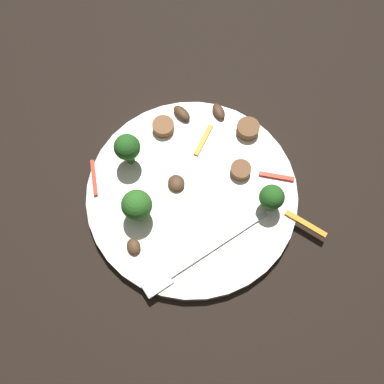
% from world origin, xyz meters
% --- Properties ---
extents(ground_plane, '(1.40, 1.40, 0.00)m').
position_xyz_m(ground_plane, '(0.00, 0.00, 0.00)').
color(ground_plane, black).
extents(plate, '(0.27, 0.27, 0.01)m').
position_xyz_m(plate, '(0.00, 0.00, 0.01)').
color(plate, white).
rests_on(plate, ground_plane).
extents(fork, '(0.18, 0.02, 0.00)m').
position_xyz_m(fork, '(0.04, 0.08, 0.02)').
color(fork, silver).
rests_on(fork, plate).
extents(broccoli_floret_0, '(0.03, 0.03, 0.05)m').
position_xyz_m(broccoli_floret_0, '(-0.08, 0.06, 0.04)').
color(broccoli_floret_0, '#296420').
rests_on(broccoli_floret_0, plate).
extents(broccoli_floret_1, '(0.04, 0.04, 0.05)m').
position_xyz_m(broccoli_floret_1, '(0.07, -0.01, 0.05)').
color(broccoli_floret_1, '#347525').
rests_on(broccoli_floret_1, plate).
extents(broccoli_floret_2, '(0.03, 0.03, 0.05)m').
position_xyz_m(broccoli_floret_2, '(0.05, -0.08, 0.05)').
color(broccoli_floret_2, '#296420').
rests_on(broccoli_floret_2, plate).
extents(sausage_slice_0, '(0.03, 0.03, 0.01)m').
position_xyz_m(sausage_slice_0, '(-0.11, -0.04, 0.02)').
color(sausage_slice_0, brown).
rests_on(sausage_slice_0, plate).
extents(sausage_slice_1, '(0.04, 0.04, 0.01)m').
position_xyz_m(sausage_slice_1, '(-0.01, -0.10, 0.02)').
color(sausage_slice_1, brown).
rests_on(sausage_slice_1, plate).
extents(sausage_slice_2, '(0.04, 0.04, 0.01)m').
position_xyz_m(sausage_slice_2, '(-0.07, 0.01, 0.02)').
color(sausage_slice_2, brown).
rests_on(sausage_slice_2, plate).
extents(mushroom_0, '(0.02, 0.03, 0.01)m').
position_xyz_m(mushroom_0, '(-0.04, -0.11, 0.02)').
color(mushroom_0, '#4C331E').
rests_on(mushroom_0, plate).
extents(mushroom_1, '(0.02, 0.02, 0.01)m').
position_xyz_m(mushroom_1, '(0.10, 0.03, 0.02)').
color(mushroom_1, '#4C331E').
rests_on(mushroom_1, plate).
extents(mushroom_2, '(0.02, 0.03, 0.01)m').
position_xyz_m(mushroom_2, '(-0.09, -0.08, 0.02)').
color(mushroom_2, '#4C331E').
rests_on(mushroom_2, plate).
extents(mushroom_3, '(0.02, 0.03, 0.01)m').
position_xyz_m(mushroom_3, '(0.01, -0.02, 0.02)').
color(mushroom_3, '#4C331E').
rests_on(mushroom_3, plate).
extents(pepper_strip_0, '(0.04, 0.03, 0.00)m').
position_xyz_m(pepper_strip_0, '(-0.11, 0.04, 0.02)').
color(pepper_strip_0, red).
rests_on(pepper_strip_0, plate).
extents(pepper_strip_1, '(0.03, 0.05, 0.00)m').
position_xyz_m(pepper_strip_1, '(-0.10, 0.11, 0.02)').
color(pepper_strip_1, orange).
rests_on(pepper_strip_1, plate).
extents(pepper_strip_2, '(0.04, 0.03, 0.00)m').
position_xyz_m(pepper_strip_2, '(-0.05, -0.06, 0.02)').
color(pepper_strip_2, orange).
rests_on(pepper_strip_2, plate).
extents(pepper_strip_3, '(0.02, 0.05, 0.00)m').
position_xyz_m(pepper_strip_3, '(0.10, -0.08, 0.02)').
color(pepper_strip_3, red).
rests_on(pepper_strip_3, plate).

